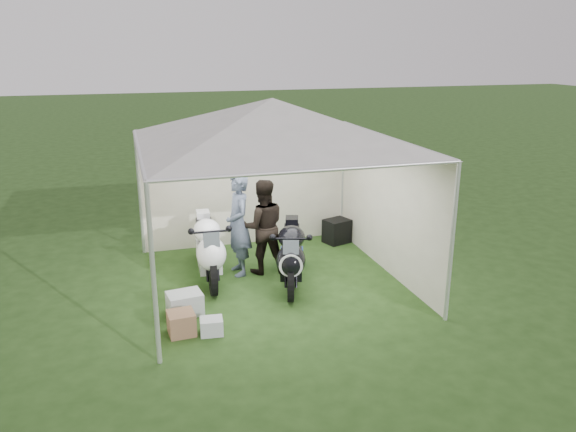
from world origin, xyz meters
name	(u,v)px	position (x,y,z in m)	size (l,w,h in m)	color
ground	(274,281)	(0.00, 0.00, 0.00)	(80.00, 80.00, 0.00)	#203C14
canopy_tent	(272,126)	(0.00, 0.03, 2.58)	(5.66, 5.66, 3.00)	silver
motorcycle_white	(208,247)	(-1.01, 0.40, 0.57)	(0.54, 2.08, 1.02)	black
motorcycle_black	(291,254)	(0.24, -0.21, 0.55)	(0.86, 1.93, 0.98)	black
paddock_stand	(292,256)	(0.51, 0.65, 0.15)	(0.40, 0.25, 0.30)	#2147B9
person_dark_jacket	(263,227)	(-0.06, 0.47, 0.82)	(0.79, 0.62, 1.63)	black
person_blue_jacket	(238,225)	(-0.47, 0.52, 0.88)	(0.64, 0.42, 1.75)	slate
equipment_box	(337,231)	(1.70, 1.51, 0.24)	(0.47, 0.38, 0.47)	black
crate_0	(185,303)	(-1.54, -0.76, 0.16)	(0.49, 0.38, 0.32)	#B6BCC0
crate_1	(181,323)	(-1.66, -1.34, 0.16)	(0.35, 0.35, 0.31)	#876045
crate_2	(212,326)	(-1.27, -1.46, 0.11)	(0.30, 0.25, 0.22)	silver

